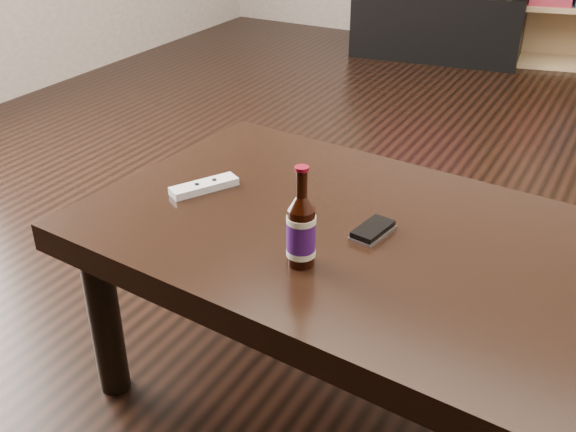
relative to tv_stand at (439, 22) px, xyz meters
The scene contains 6 objects.
floor 2.75m from the tv_stand, 75.33° to the right, with size 5.00×6.00×0.01m, color black.
tv_stand is the anchor object (origin of this frame).
coffee_table 3.41m from the tv_stand, 74.99° to the right, with size 1.41×0.90×0.51m.
beer_bottle 3.57m from the tv_stand, 77.22° to the right, with size 0.06×0.06×0.22m.
phone 3.41m from the tv_stand, 75.18° to the right, with size 0.07×0.12×0.02m.
remote 3.32m from the tv_stand, 82.75° to the right, with size 0.12×0.17×0.02m.
Camera 1 is at (0.63, -1.84, 1.26)m, focal length 42.00 mm.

